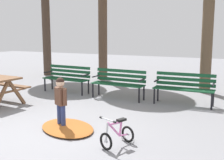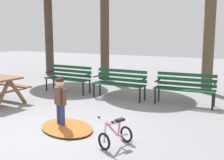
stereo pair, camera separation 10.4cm
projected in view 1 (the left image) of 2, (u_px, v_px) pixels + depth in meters
The scene contains 7 objects.
ground at pixel (42, 135), 5.61m from camera, with size 36.00×36.00×0.00m, color gray.
park_bench_far_left at pixel (67, 76), 9.53m from camera, with size 1.63×0.56×0.85m.
park_bench_left at pixel (119, 81), 8.61m from camera, with size 1.62×0.52×0.85m.
park_bench_right at pixel (184, 86), 7.88m from camera, with size 1.61×0.49×0.85m.
child_standing at pixel (61, 98), 5.96m from camera, with size 0.37×0.26×1.05m.
kids_bicycle at pixel (117, 135), 5.06m from camera, with size 0.53×0.63×0.54m.
leaf_pile at pixel (67, 128), 5.95m from camera, with size 1.36×0.95×0.07m, color #9E5623.
Camera 1 is at (3.51, -4.26, 1.98)m, focal length 46.91 mm.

